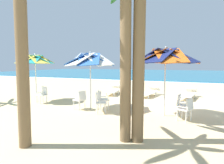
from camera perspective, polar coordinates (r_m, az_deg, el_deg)
ground_plane at (r=10.29m, az=16.99°, el=-6.29°), size 80.00×80.00×0.00m
sea at (r=40.36m, az=20.60°, el=2.46°), size 80.00×36.00×0.10m
surf_foam at (r=22.11m, az=19.59°, el=-0.03°), size 80.00×0.70×0.01m
beach_umbrella_0 at (r=7.62m, az=16.01°, el=7.42°), size 2.52×2.52×2.75m
plastic_chair_0 at (r=7.97m, az=20.57°, el=-6.23°), size 0.53×0.50×0.87m
plastic_chair_1 at (r=7.31m, az=21.65°, el=-7.34°), size 0.62×0.60×0.87m
beach_umbrella_1 at (r=8.50m, az=-6.65°, el=6.64°), size 2.34×2.34×2.63m
plastic_chair_2 at (r=8.62m, az=-9.64°, el=-5.06°), size 0.57×0.55×0.87m
plastic_chair_3 at (r=7.93m, az=-3.90°, el=-5.94°), size 0.62×0.61×0.87m
plastic_chair_4 at (r=8.52m, az=-3.12°, el=-5.12°), size 0.63×0.63×0.87m
beach_umbrella_2 at (r=11.02m, az=-22.40°, el=6.23°), size 2.03×2.03×2.63m
plastic_chair_5 at (r=10.56m, az=-20.39°, el=-3.36°), size 0.55×0.57×0.87m
sun_lounger_0 at (r=12.10m, az=22.34°, el=-3.33°), size 1.02×2.22×0.62m
sun_lounger_1 at (r=12.16m, az=11.44°, el=-2.98°), size 1.04×2.23×0.62m
sun_lounger_2 at (r=12.77m, az=0.42°, el=-2.44°), size 0.88×2.21×0.62m
palm_tree_0 at (r=5.01m, az=4.00°, el=17.61°), size 2.75×2.95×4.84m
palm_tree_1 at (r=5.02m, az=8.31°, el=13.16°), size 2.68×2.97×4.56m
palm_tree_3 at (r=5.22m, az=-25.96°, el=17.44°), size 2.60×2.75×5.22m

